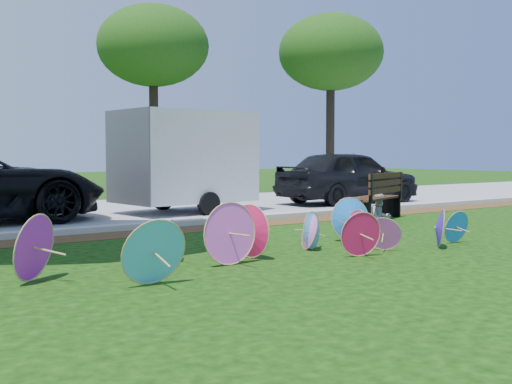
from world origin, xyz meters
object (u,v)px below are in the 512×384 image
dark_pickup (349,177)px  cargo_trailer (184,157)px  parasol_pile (270,233)px  park_bench (371,197)px  person_left (359,198)px  person_right (380,194)px

dark_pickup → cargo_trailer: cargo_trailer is taller
parasol_pile → cargo_trailer: size_ratio=2.30×
parasol_pile → park_bench: 6.06m
park_bench → person_left: bearing=150.3°
parasol_pile → cargo_trailer: 7.71m
park_bench → person_right: person_right is taller
dark_pickup → park_bench: (-3.14, -3.98, -0.28)m
parasol_pile → person_left: person_left is taller
parasol_pile → park_bench: (5.27, 2.98, 0.17)m
parasol_pile → dark_pickup: dark_pickup is taller
parasol_pile → park_bench: size_ratio=3.68×
parasol_pile → dark_pickup: (8.41, 6.96, 0.46)m
cargo_trailer → park_bench: bearing=-62.4°
dark_pickup → cargo_trailer: (-5.78, 0.20, 0.64)m
park_bench → dark_pickup: bearing=30.2°
person_left → person_right: 0.70m
dark_pickup → park_bench: 5.08m
parasol_pile → dark_pickup: size_ratio=1.58×
parasol_pile → person_left: size_ratio=7.39×
park_bench → person_right: bearing=-13.4°
dark_pickup → parasol_pile: bearing=130.0°
park_bench → person_right: (0.35, 0.05, 0.05)m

